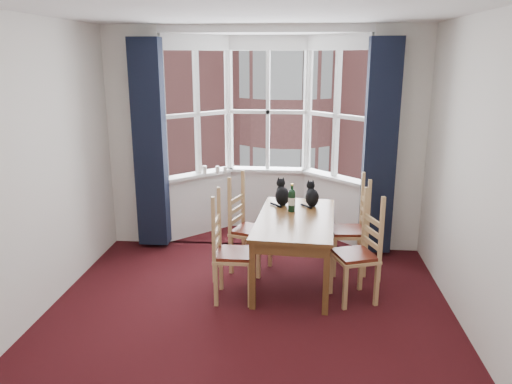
# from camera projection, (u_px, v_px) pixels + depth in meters

# --- Properties ---
(floor) EXTENTS (4.50, 4.50, 0.00)m
(floor) POSITION_uv_depth(u_px,v_px,m) (244.00, 334.00, 4.51)
(floor) COLOR black
(floor) RESTS_ON ground
(ceiling) EXTENTS (4.50, 4.50, 0.00)m
(ceiling) POSITION_uv_depth(u_px,v_px,m) (242.00, 6.00, 3.77)
(ceiling) COLOR white
(ceiling) RESTS_ON floor
(wall_left) EXTENTS (0.00, 4.50, 4.50)m
(wall_left) POSITION_uv_depth(u_px,v_px,m) (14.00, 179.00, 4.31)
(wall_left) COLOR silver
(wall_left) RESTS_ON floor
(wall_right) EXTENTS (0.00, 4.50, 4.50)m
(wall_right) POSITION_uv_depth(u_px,v_px,m) (493.00, 190.00, 3.96)
(wall_right) COLOR silver
(wall_right) RESTS_ON floor
(wall_near) EXTENTS (4.00, 0.00, 4.00)m
(wall_near) POSITION_uv_depth(u_px,v_px,m) (179.00, 326.00, 1.98)
(wall_near) COLOR silver
(wall_near) RESTS_ON floor
(wall_back_pier_left) EXTENTS (0.70, 0.12, 2.80)m
(wall_back_pier_left) POSITION_uv_depth(u_px,v_px,m) (137.00, 138.00, 6.44)
(wall_back_pier_left) COLOR silver
(wall_back_pier_left) RESTS_ON floor
(wall_back_pier_right) EXTENTS (0.70, 0.12, 2.80)m
(wall_back_pier_right) POSITION_uv_depth(u_px,v_px,m) (397.00, 142.00, 6.16)
(wall_back_pier_right) COLOR silver
(wall_back_pier_right) RESTS_ON floor
(bay_window) EXTENTS (2.76, 0.94, 2.80)m
(bay_window) POSITION_uv_depth(u_px,v_px,m) (267.00, 134.00, 6.78)
(bay_window) COLOR white
(bay_window) RESTS_ON floor
(curtain_left) EXTENTS (0.38, 0.22, 2.60)m
(curtain_left) POSITION_uv_depth(u_px,v_px,m) (150.00, 145.00, 6.26)
(curtain_left) COLOR black
(curtain_left) RESTS_ON floor
(curtain_right) EXTENTS (0.38, 0.22, 2.60)m
(curtain_right) POSITION_uv_depth(u_px,v_px,m) (380.00, 149.00, 6.02)
(curtain_right) COLOR black
(curtain_right) RESTS_ON floor
(dining_table) EXTENTS (0.92, 1.57, 0.74)m
(dining_table) POSITION_uv_depth(u_px,v_px,m) (296.00, 225.00, 5.42)
(dining_table) COLOR brown
(dining_table) RESTS_ON floor
(chair_left_near) EXTENTS (0.41, 0.42, 0.92)m
(chair_left_near) POSITION_uv_depth(u_px,v_px,m) (226.00, 255.00, 5.07)
(chair_left_near) COLOR tan
(chair_left_near) RESTS_ON floor
(chair_left_far) EXTENTS (0.51, 0.52, 0.92)m
(chair_left_far) POSITION_uv_depth(u_px,v_px,m) (244.00, 230.00, 5.79)
(chair_left_far) COLOR tan
(chair_left_far) RESTS_ON floor
(chair_right_near) EXTENTS (0.52, 0.53, 0.92)m
(chair_right_near) POSITION_uv_depth(u_px,v_px,m) (363.00, 256.00, 5.06)
(chair_right_near) COLOR tan
(chair_right_near) RESTS_ON floor
(chair_right_far) EXTENTS (0.43, 0.45, 0.92)m
(chair_right_far) POSITION_uv_depth(u_px,v_px,m) (356.00, 232.00, 5.73)
(chair_right_far) COLOR tan
(chair_right_far) RESTS_ON floor
(cat_left) EXTENTS (0.23, 0.27, 0.33)m
(cat_left) POSITION_uv_depth(u_px,v_px,m) (282.00, 194.00, 5.83)
(cat_left) COLOR black
(cat_left) RESTS_ON dining_table
(cat_right) EXTENTS (0.21, 0.25, 0.31)m
(cat_right) POSITION_uv_depth(u_px,v_px,m) (312.00, 196.00, 5.79)
(cat_right) COLOR black
(cat_right) RESTS_ON dining_table
(wine_bottle) EXTENTS (0.08, 0.08, 0.32)m
(wine_bottle) POSITION_uv_depth(u_px,v_px,m) (292.00, 199.00, 5.58)
(wine_bottle) COLOR black
(wine_bottle) RESTS_ON dining_table
(candle_tall) EXTENTS (0.06, 0.06, 0.11)m
(candle_tall) POSITION_uv_depth(u_px,v_px,m) (204.00, 170.00, 6.83)
(candle_tall) COLOR white
(candle_tall) RESTS_ON bay_window
(candle_short) EXTENTS (0.06, 0.06, 0.10)m
(candle_short) POSITION_uv_depth(u_px,v_px,m) (218.00, 170.00, 6.85)
(candle_short) COLOR white
(candle_short) RESTS_ON bay_window
(candle_extra) EXTENTS (0.05, 0.05, 0.09)m
(candle_extra) POSITION_uv_depth(u_px,v_px,m) (225.00, 170.00, 6.86)
(candle_extra) COLOR white
(candle_extra) RESTS_ON bay_window
(street) EXTENTS (80.00, 80.00, 0.00)m
(street) POSITION_uv_depth(u_px,v_px,m) (294.00, 173.00, 37.07)
(street) COLOR #333335
(street) RESTS_ON ground
(tenement_building) EXTENTS (18.40, 7.80, 15.20)m
(tenement_building) POSITION_uv_depth(u_px,v_px,m) (289.00, 80.00, 17.54)
(tenement_building) COLOR #9D5551
(tenement_building) RESTS_ON street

